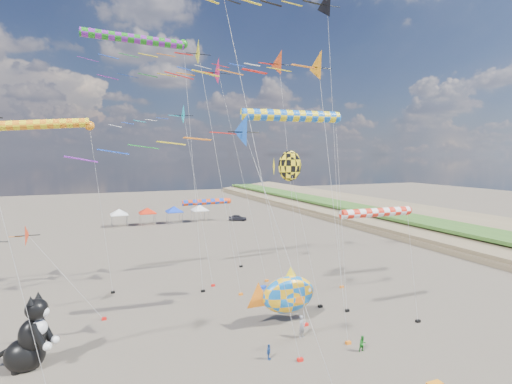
{
  "coord_description": "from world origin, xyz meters",
  "views": [
    {
      "loc": [
        -10.53,
        -15.81,
        13.11
      ],
      "look_at": [
        1.02,
        12.0,
        10.28
      ],
      "focal_mm": 28.0,
      "sensor_mm": 36.0,
      "label": 1
    }
  ],
  "objects": [
    {
      "name": "delta_kite_0",
      "position": [
        -2.67,
        18.22,
        21.27
      ],
      "size": [
        12.54,
        2.35,
        22.75
      ],
      "color": "yellow",
      "rests_on": "ground"
    },
    {
      "name": "delta_kite_1",
      "position": [
        -14.86,
        17.12,
        6.72
      ],
      "size": [
        9.59,
        1.89,
        7.98
      ],
      "color": "red",
      "rests_on": "ground"
    },
    {
      "name": "delta_kite_3",
      "position": [
        -4.81,
        0.31,
        13.72
      ],
      "size": [
        11.04,
        1.62,
        14.98
      ],
      "color": "blue",
      "rests_on": "ground"
    },
    {
      "name": "delta_kite_4",
      "position": [
        1.66,
        6.27,
        18.23
      ],
      "size": [
        11.5,
        2.11,
        19.65
      ],
      "color": "orange",
      "rests_on": "ground"
    },
    {
      "name": "delta_kite_5",
      "position": [
        1.72,
        20.96,
        20.83
      ],
      "size": [
        13.9,
        2.9,
        22.52
      ],
      "color": "#E8184D",
      "rests_on": "ground"
    },
    {
      "name": "delta_kite_6",
      "position": [
        -2.57,
        21.64,
        16.57
      ],
      "size": [
        8.55,
        2.05,
        17.92
      ],
      "color": "#0AC8DD",
      "rests_on": "ground"
    },
    {
      "name": "delta_kite_7",
      "position": [
        5.52,
        19.77,
        21.78
      ],
      "size": [
        12.46,
        2.72,
        23.39
      ],
      "color": "#C94215",
      "rests_on": "ground"
    },
    {
      "name": "delta_kite_9",
      "position": [
        8.05,
        16.33,
        26.2
      ],
      "size": [
        14.62,
        3.02,
        27.95
      ],
      "color": "black",
      "rests_on": "ground"
    },
    {
      "name": "windsock_0",
      "position": [
        1.53,
        26.96,
        7.81
      ],
      "size": [
        6.99,
        0.66,
        8.21
      ],
      "color": "#EF4010",
      "rests_on": "ground"
    },
    {
      "name": "windsock_1",
      "position": [
        8.75,
        7.18,
        8.89
      ],
      "size": [
        7.48,
        0.69,
        9.3
      ],
      "color": "red",
      "rests_on": "ground"
    },
    {
      "name": "windsock_2",
      "position": [
        -13.91,
        23.35,
        15.64
      ],
      "size": [
        9.45,
        0.87,
        16.14
      ],
      "color": "orange",
      "rests_on": "ground"
    },
    {
      "name": "windsock_3",
      "position": [
        3.98,
        11.09,
        15.94
      ],
      "size": [
        9.43,
        0.9,
        16.45
      ],
      "color": "blue",
      "rests_on": "ground"
    },
    {
      "name": "windsock_4",
      "position": [
        -6.29,
        20.42,
        22.81
      ],
      "size": [
        10.15,
        0.81,
        23.31
      ],
      "color": "#1B8418",
      "rests_on": "ground"
    },
    {
      "name": "angelfish_kite",
      "position": [
        5.14,
        14.77,
        12.05
      ],
      "size": [
        3.74,
        3.02,
        13.46
      ],
      "color": "yellow",
      "rests_on": "ground"
    },
    {
      "name": "cat_inflatable",
      "position": [
        -14.38,
        11.19,
        2.38
      ],
      "size": [
        3.93,
        3.03,
        4.75
      ],
      "primitive_type": null,
      "rotation": [
        0.0,
        0.0,
        -0.42
      ],
      "color": "black",
      "rests_on": "ground"
    },
    {
      "name": "fish_inflatable",
      "position": [
        3.29,
        11.01,
        2.3
      ],
      "size": [
        5.79,
        2.03,
        4.53
      ],
      "color": "blue",
      "rests_on": "ground"
    },
    {
      "name": "person_adult",
      "position": [
        3.09,
        8.38,
        0.83
      ],
      "size": [
        0.7,
        0.58,
        1.65
      ],
      "primitive_type": "imported",
      "rotation": [
        0.0,
        0.0,
        0.35
      ],
      "color": "gray",
      "rests_on": "ground"
    },
    {
      "name": "child_green",
      "position": [
        5.83,
        5.02,
        0.54
      ],
      "size": [
        0.53,
        0.41,
        1.08
      ],
      "primitive_type": "imported",
      "rotation": [
        0.0,
        0.0,
        -0.01
      ],
      "color": "#1A761F",
      "rests_on": "ground"
    },
    {
      "name": "child_blue",
      "position": [
        -0.39,
        6.47,
        0.51
      ],
      "size": [
        0.59,
        0.61,
        1.03
      ],
      "primitive_type": "imported",
      "rotation": [
        0.0,
        0.0,
        0.82
      ],
      "color": "#2D59A5",
      "rests_on": "ground"
    },
    {
      "name": "kite_bag_1",
      "position": [
        4.52,
        19.02,
        0.15
      ],
      "size": [
        0.9,
        0.44,
        0.3
      ],
      "primitive_type": "cube",
      "color": "#1238B9",
      "rests_on": "ground"
    },
    {
      "name": "tent_row",
      "position": [
        1.5,
        60.0,
        3.15
      ],
      "size": [
        19.2,
        4.2,
        3.8
      ],
      "color": "white",
      "rests_on": "ground"
    },
    {
      "name": "parked_car",
      "position": [
        16.17,
        58.0,
        0.61
      ],
      "size": [
        3.84,
        2.74,
        1.21
      ],
      "primitive_type": "imported",
      "rotation": [
        0.0,
        0.0,
        1.16
      ],
      "color": "#26262D",
      "rests_on": "ground"
    }
  ]
}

